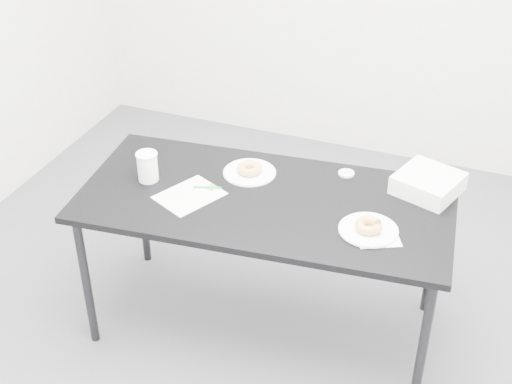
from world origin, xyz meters
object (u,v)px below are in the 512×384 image
(plate_far, at_px, (250,173))
(donut_near, at_px, (369,225))
(pen, at_px, (207,187))
(bakery_box, at_px, (428,183))
(coffee_cup, at_px, (148,167))
(plate_near, at_px, (368,230))
(table, at_px, (265,209))
(donut_far, at_px, (250,168))
(scorecard, at_px, (190,195))

(plate_far, bearing_deg, donut_near, -21.60)
(pen, relative_size, bakery_box, 0.49)
(coffee_cup, relative_size, bakery_box, 0.54)
(donut_near, bearing_deg, bakery_box, 65.91)
(plate_near, xyz_separation_m, bakery_box, (0.18, 0.41, 0.04))
(plate_far, bearing_deg, table, -50.42)
(table, height_order, plate_near, plate_near)
(donut_far, bearing_deg, plate_far, 135.00)
(table, distance_m, plate_near, 0.52)
(donut_near, distance_m, bakery_box, 0.45)
(donut_near, xyz_separation_m, donut_far, (-0.66, 0.26, -0.00))
(donut_near, relative_size, bakery_box, 0.45)
(plate_near, relative_size, donut_near, 2.13)
(donut_near, bearing_deg, pen, 175.72)
(table, height_order, pen, pen)
(table, xyz_separation_m, donut_near, (0.51, -0.08, 0.09))
(pen, height_order, plate_far, pen)
(donut_far, bearing_deg, table, -50.42)
(donut_near, height_order, bakery_box, bakery_box)
(scorecard, xyz_separation_m, coffee_cup, (-0.24, 0.06, 0.07))
(bakery_box, bearing_deg, donut_near, -95.42)
(plate_near, xyz_separation_m, plate_far, (-0.66, 0.26, -0.00))
(coffee_cup, distance_m, bakery_box, 1.33)
(pen, height_order, donut_far, donut_far)
(bakery_box, bearing_deg, plate_far, -151.24)
(table, height_order, bakery_box, bakery_box)
(plate_far, height_order, coffee_cup, coffee_cup)
(coffee_cup, bearing_deg, donut_far, 27.93)
(plate_near, distance_m, donut_far, 0.70)
(donut_near, xyz_separation_m, plate_far, (-0.66, 0.26, -0.03))
(scorecard, distance_m, plate_near, 0.84)
(coffee_cup, bearing_deg, pen, 5.59)
(plate_near, relative_size, bakery_box, 0.96)
(scorecard, bearing_deg, donut_far, 82.30)
(scorecard, height_order, coffee_cup, coffee_cup)
(plate_far, relative_size, coffee_cup, 1.77)
(bakery_box, bearing_deg, scorecard, -138.37)
(donut_near, relative_size, plate_far, 0.47)
(plate_near, height_order, donut_far, donut_far)
(plate_far, distance_m, donut_far, 0.02)
(scorecard, bearing_deg, donut_near, 27.46)
(table, relative_size, pen, 13.53)
(bakery_box, bearing_deg, plate_near, -95.42)
(pen, relative_size, coffee_cup, 0.91)
(table, height_order, donut_near, donut_near)
(scorecard, bearing_deg, table, 43.36)
(scorecard, xyz_separation_m, donut_far, (0.19, 0.29, 0.03))
(plate_near, bearing_deg, donut_far, 158.40)
(scorecard, height_order, donut_near, donut_near)
(table, height_order, donut_far, donut_far)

